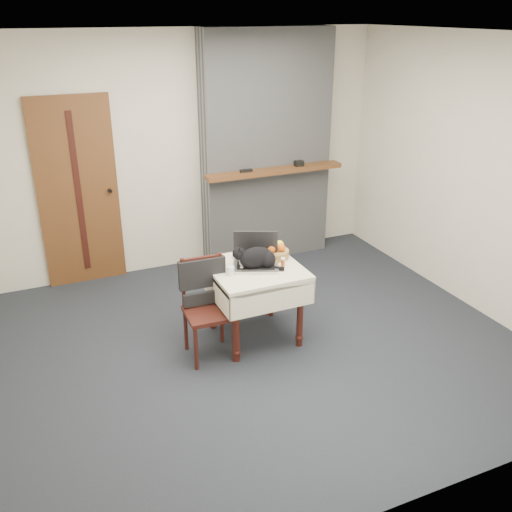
% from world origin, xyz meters
% --- Properties ---
extents(ground, '(4.50, 4.50, 0.00)m').
position_xyz_m(ground, '(0.00, 0.00, 0.00)').
color(ground, black).
rests_on(ground, ground).
extents(room_shell, '(4.52, 4.01, 2.61)m').
position_xyz_m(room_shell, '(0.00, 0.46, 1.76)').
color(room_shell, beige).
rests_on(room_shell, ground).
extents(door, '(0.82, 0.10, 2.00)m').
position_xyz_m(door, '(-1.20, 1.97, 1.00)').
color(door, brown).
rests_on(door, ground).
extents(chimney, '(1.62, 0.48, 2.60)m').
position_xyz_m(chimney, '(0.90, 1.85, 1.30)').
color(chimney, gray).
rests_on(chimney, ground).
extents(side_table, '(0.78, 0.78, 0.70)m').
position_xyz_m(side_table, '(0.01, 0.14, 0.59)').
color(side_table, '#38130F').
rests_on(side_table, ground).
extents(laptop, '(0.49, 0.46, 0.29)m').
position_xyz_m(laptop, '(0.04, 0.18, 0.77)').
color(laptop, '#B7B7BC').
rests_on(laptop, side_table).
extents(cat, '(0.42, 0.30, 0.22)m').
position_xyz_m(cat, '(0.02, 0.11, 0.79)').
color(cat, black).
rests_on(cat, side_table).
extents(cream_jar, '(0.06, 0.06, 0.07)m').
position_xyz_m(cream_jar, '(-0.24, 0.08, 0.74)').
color(cream_jar, silver).
rests_on(cream_jar, side_table).
extents(pill_bottle, '(0.04, 0.04, 0.08)m').
position_xyz_m(pill_bottle, '(0.24, 0.05, 0.74)').
color(pill_bottle, '#9D3E13').
rests_on(pill_bottle, side_table).
extents(fruit_basket, '(0.25, 0.25, 0.14)m').
position_xyz_m(fruit_basket, '(0.26, 0.26, 0.76)').
color(fruit_basket, '#B08D47').
rests_on(fruit_basket, side_table).
extents(desk_clutter, '(0.12, 0.09, 0.01)m').
position_xyz_m(desk_clutter, '(0.19, 0.20, 0.70)').
color(desk_clutter, black).
rests_on(desk_clutter, side_table).
extents(chair, '(0.41, 0.40, 0.87)m').
position_xyz_m(chair, '(-0.47, 0.10, 0.56)').
color(chair, '#38130F').
rests_on(chair, ground).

